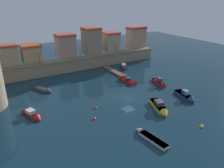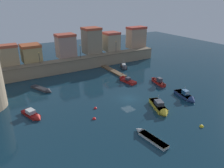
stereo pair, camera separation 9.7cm
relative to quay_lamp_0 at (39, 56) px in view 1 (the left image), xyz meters
name	(u,v)px [view 1 (the left image)]	position (x,y,z in m)	size (l,w,h in m)	color
ground_plane	(129,99)	(12.29, -24.77, -5.72)	(139.86, 139.86, 0.00)	#112D3D
quay_wall	(82,63)	(12.29, 0.00, -3.93)	(52.29, 3.23, 3.57)	gray
old_town_backdrop	(82,44)	(14.34, 3.61, 1.02)	(50.79, 5.15, 8.25)	tan
pier_dock	(113,71)	(19.00, -7.35, -5.51)	(1.71, 11.77, 0.70)	brown
quay_lamp_0	(39,56)	(0.00, 0.00, 0.00)	(0.32, 0.32, 3.22)	black
quay_lamp_1	(80,49)	(12.03, 0.00, 0.37)	(0.32, 0.32, 3.87)	black
quay_lamp_2	(116,45)	(24.56, 0.00, 0.27)	(0.32, 0.32, 3.68)	black
moored_boat_0	(124,67)	(23.29, -6.72, -5.22)	(3.12, 4.50, 3.39)	#333338
moored_boat_1	(44,90)	(-2.30, -10.70, -5.48)	(4.06, 6.92, 1.33)	#333338
moored_boat_2	(187,96)	(23.25, -31.18, -5.26)	(3.12, 6.71, 2.84)	navy
moored_boat_3	(148,136)	(6.81, -37.89, -5.46)	(1.93, 6.77, 1.22)	silver
moored_boat_4	(160,107)	(14.69, -32.05, -5.19)	(4.21, 7.29, 3.16)	gold
moored_boat_5	(33,115)	(-7.24, -21.95, -5.35)	(3.16, 5.74, 1.71)	red
moored_boat_6	(157,81)	(23.98, -20.96, -5.18)	(2.38, 6.42, 1.90)	red
moored_boat_7	(125,80)	(17.77, -15.59, -5.34)	(2.46, 6.12, 1.79)	red
mooring_buoy_0	(94,119)	(2.07, -28.44, -5.72)	(0.68, 0.68, 0.68)	red
mooring_buoy_1	(202,127)	(16.74, -40.23, -5.72)	(0.70, 0.70, 0.70)	yellow
mooring_buoy_2	(96,108)	(4.11, -24.96, -5.72)	(0.63, 0.63, 0.63)	red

